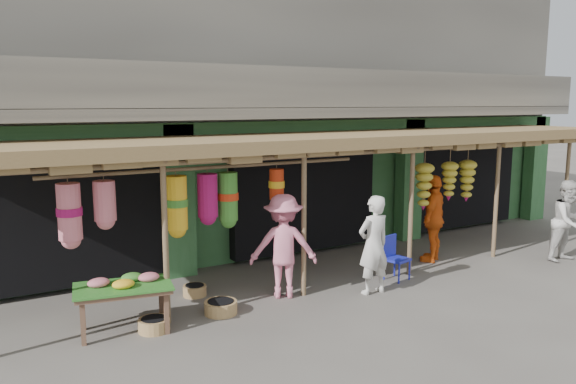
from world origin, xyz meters
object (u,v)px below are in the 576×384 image
blue_chair (394,255)px  flower_table (124,288)px  person_right (568,221)px  person_shopper (283,246)px  person_front (374,245)px  person_vendor (434,218)px

blue_chair → flower_table: bearing=165.7°
person_right → person_shopper: size_ratio=0.96×
person_shopper → person_front: bearing=-177.6°
flower_table → person_shopper: 2.83m
blue_chair → person_front: size_ratio=0.48×
person_front → person_vendor: 2.64m
person_vendor → person_shopper: bearing=-24.4°
blue_chair → person_front: person_front is taller
blue_chair → person_right: person_right is taller
person_vendor → person_shopper: person_vendor is taller
flower_table → person_front: bearing=3.2°
person_front → person_shopper: (-1.48, 0.67, 0.02)m
person_right → person_shopper: bearing=170.3°
flower_table → blue_chair: size_ratio=1.80×
person_shopper → person_right: bearing=-163.4°
blue_chair → person_front: 1.08m
person_right → person_shopper: 6.54m
person_vendor → person_front: bearing=-7.1°
blue_chair → person_shopper: size_ratio=0.46×
person_right → person_shopper: person_shopper is taller
person_shopper → person_vendor: bearing=-148.6°
person_front → person_shopper: person_shopper is taller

